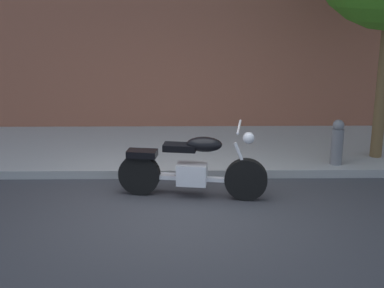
# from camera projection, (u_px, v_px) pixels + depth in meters

# --- Properties ---
(ground_plane) EXTENTS (60.00, 60.00, 0.00)m
(ground_plane) POSITION_uv_depth(u_px,v_px,m) (176.00, 210.00, 7.88)
(ground_plane) COLOR #38383D
(sidewalk) EXTENTS (25.14, 2.78, 0.14)m
(sidewalk) POSITION_uv_depth(u_px,v_px,m) (178.00, 149.00, 10.41)
(sidewalk) COLOR #959595
(sidewalk) RESTS_ON ground
(motorcycle) EXTENTS (2.22, 0.75, 1.13)m
(motorcycle) POSITION_uv_depth(u_px,v_px,m) (192.00, 168.00, 8.24)
(motorcycle) COLOR black
(motorcycle) RESTS_ON ground
(fire_hydrant) EXTENTS (0.20, 0.20, 0.91)m
(fire_hydrant) POSITION_uv_depth(u_px,v_px,m) (337.00, 146.00, 9.30)
(fire_hydrant) COLOR slate
(fire_hydrant) RESTS_ON ground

